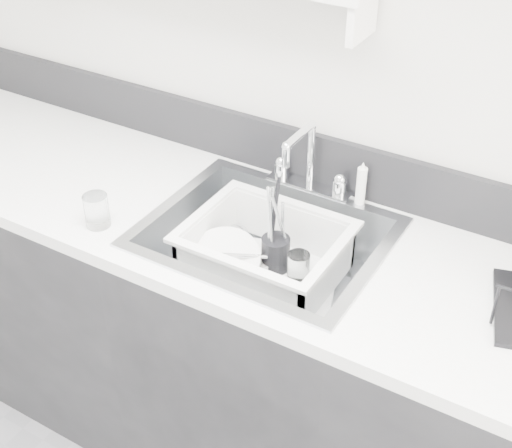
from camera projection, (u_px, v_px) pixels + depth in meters
The scene contains 12 objects.
counter_run at pixel (264, 355), 2.18m from camera, with size 3.20×0.62×0.92m.
backsplash at pixel (317, 159), 2.07m from camera, with size 3.20×0.02×0.16m, color black.
sink at pixel (265, 259), 1.96m from camera, with size 0.64×0.52×0.20m, color silver, non-canonical shape.
faucet at pixel (308, 173), 2.05m from camera, with size 0.26×0.18×0.23m.
side_sprayer at pixel (361, 184), 1.98m from camera, with size 0.03×0.03×0.14m, color white.
wash_tub at pixel (265, 254), 1.97m from camera, with size 0.43×0.35×0.17m, color white, non-canonical shape.
plate_stack at pixel (227, 268), 1.99m from camera, with size 0.25×0.25×0.10m.
utensil_cup at pixel (276, 251), 2.00m from camera, with size 0.08×0.08×0.27m.
ladle at pixel (242, 255), 2.02m from camera, with size 0.27×0.10×0.08m, color silver, non-canonical shape.
tumbler_in_tub at pixel (298, 268), 1.96m from camera, with size 0.06×0.06×0.09m, color white.
tumbler_counter at pixel (97, 211), 1.92m from camera, with size 0.07×0.07×0.09m, color white.
bowl_small at pixel (272, 298), 1.90m from camera, with size 0.11×0.11×0.03m, color white.
Camera 1 is at (0.77, -0.15, 2.04)m, focal length 50.00 mm.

